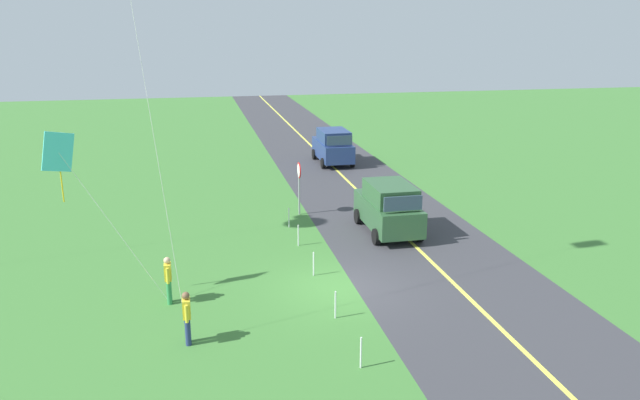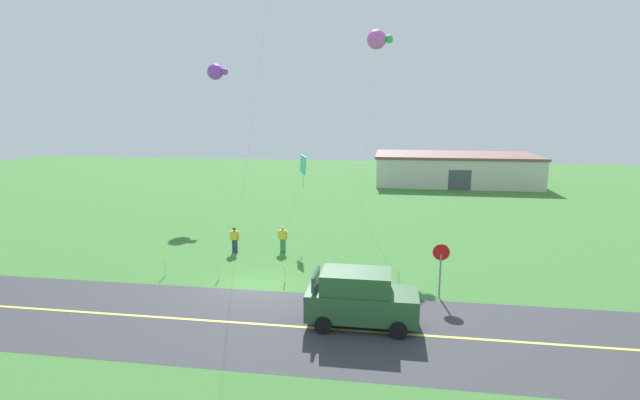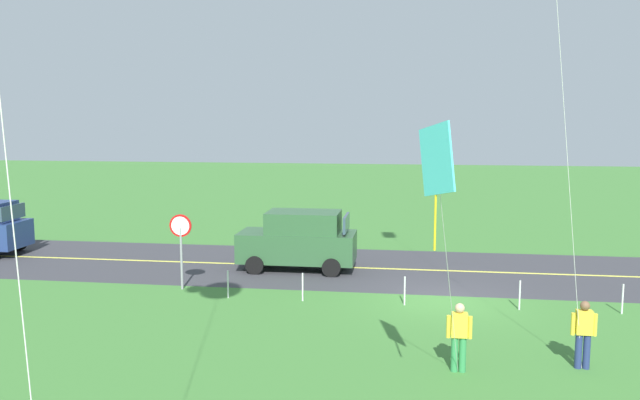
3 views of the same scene
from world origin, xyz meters
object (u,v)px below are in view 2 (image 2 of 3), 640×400
object	(u,v)px
car_suv_foreground	(360,298)
kite_green_far	(216,72)
person_adult_companion	(235,239)
warehouse_distant	(454,169)
stop_sign	(441,260)
kite_red_low	(303,166)
person_adult_near	(283,238)
kite_yellow_high	(377,39)

from	to	relation	value
car_suv_foreground	kite_green_far	bearing A→B (deg)	121.72
person_adult_companion	warehouse_distant	xyz separation A→B (m)	(16.69, 30.64, 0.89)
stop_sign	warehouse_distant	size ratio (longest dim) A/B	0.14
person_adult_companion	kite_green_far	bearing A→B (deg)	-67.54
stop_sign	kite_red_low	xyz separation A→B (m)	(-8.01, 8.86, 3.14)
person_adult_near	kite_red_low	bearing A→B (deg)	-99.68
kite_red_low	kite_yellow_high	xyz separation A→B (m)	(4.45, 5.96, 8.64)
kite_green_far	kite_yellow_high	bearing A→B (deg)	-20.54
car_suv_foreground	person_adult_near	size ratio (longest dim) A/B	2.75
kite_yellow_high	warehouse_distant	distance (m)	25.68
stop_sign	kite_yellow_high	size ratio (longest dim) A/B	0.18
car_suv_foreground	warehouse_distant	world-z (taller)	warehouse_distant
stop_sign	kite_yellow_high	distance (m)	19.26
person_adult_near	kite_yellow_high	size ratio (longest dim) A/B	0.11
stop_sign	person_adult_companion	world-z (taller)	stop_sign
car_suv_foreground	person_adult_companion	world-z (taller)	car_suv_foreground
person_adult_near	kite_yellow_high	distance (m)	16.39
stop_sign	warehouse_distant	distance (m)	36.27
person_adult_companion	kite_yellow_high	size ratio (longest dim) A/B	0.11
person_adult_near	kite_red_low	world-z (taller)	kite_red_low
car_suv_foreground	stop_sign	world-z (taller)	stop_sign
car_suv_foreground	stop_sign	size ratio (longest dim) A/B	1.72
warehouse_distant	person_adult_near	bearing A→B (deg)	-114.75
person_adult_companion	kite_yellow_high	world-z (taller)	kite_yellow_high
kite_red_low	kite_green_far	world-z (taller)	kite_green_far
kite_yellow_high	kite_green_far	size ratio (longest dim) A/B	1.13
car_suv_foreground	kite_green_far	size ratio (longest dim) A/B	0.35
warehouse_distant	person_adult_companion	bearing A→B (deg)	-118.59
person_adult_companion	kite_red_low	xyz separation A→B (m)	(3.55, 3.59, 4.07)
person_adult_near	kite_green_far	distance (m)	20.36
stop_sign	warehouse_distant	world-z (taller)	warehouse_distant
kite_yellow_high	kite_red_low	bearing A→B (deg)	-126.78
person_adult_companion	warehouse_distant	bearing A→B (deg)	-119.40
kite_green_far	warehouse_distant	bearing A→B (deg)	34.12
person_adult_companion	kite_yellow_high	xyz separation A→B (m)	(8.01, 9.55, 12.71)
person_adult_companion	kite_green_far	world-z (taller)	kite_green_far
person_adult_companion	kite_yellow_high	bearing A→B (deg)	-130.79
kite_red_low	kite_yellow_high	distance (m)	11.40
kite_red_low	kite_green_far	bearing A→B (deg)	131.30
kite_red_low	kite_green_far	distance (m)	16.66
kite_red_low	kite_yellow_high	bearing A→B (deg)	53.22
kite_red_low	kite_green_far	size ratio (longest dim) A/B	0.45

